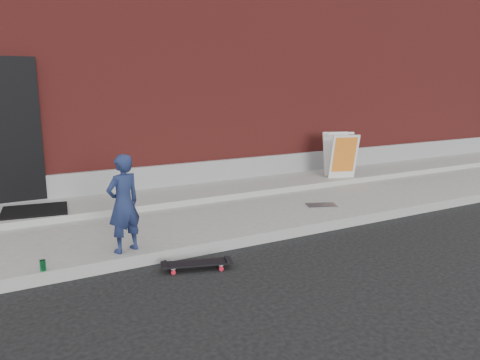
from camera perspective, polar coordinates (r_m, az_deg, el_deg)
ground at (r=6.24m, az=0.61°, el=-8.19°), size 80.00×80.00×0.00m
sidewalk at (r=7.50m, az=-5.03°, el=-4.18°), size 20.00×3.00×0.15m
apron at (r=8.27m, az=-7.57°, el=-1.82°), size 20.00×1.20×0.10m
building at (r=12.45m, az=-15.79°, el=13.06°), size 20.00×8.10×5.00m
child at (r=5.67m, az=-14.02°, el=-2.81°), size 0.50×0.41×1.18m
skateboard at (r=5.53m, az=-5.31°, el=-10.13°), size 0.82×0.43×0.09m
pizza_sign at (r=9.64m, az=12.15°, el=3.02°), size 0.72×0.78×0.91m
soda_can at (r=5.53m, az=-22.90°, el=-9.58°), size 0.08×0.08×0.12m
doormat at (r=7.63m, az=-23.75°, el=-3.42°), size 1.01×0.86×0.03m
utility_plate at (r=7.81m, az=9.93°, el=-3.05°), size 0.55×0.46×0.01m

